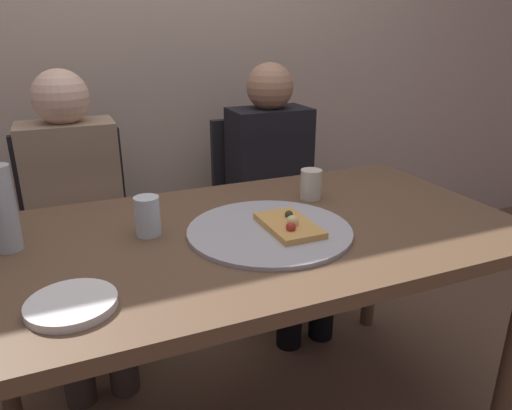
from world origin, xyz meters
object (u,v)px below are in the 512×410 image
at_px(dining_table, 248,254).
at_px(wine_bottle, 2,206).
at_px(tumbler_far, 311,184).
at_px(chair_left, 79,227).
at_px(pizza_slice_last, 289,225).
at_px(plate_stack, 72,304).
at_px(pizza_tray, 270,230).
at_px(guest_in_sweater, 77,210).
at_px(wine_glass, 148,216).
at_px(chair_right, 264,200).
at_px(guest_in_beanie, 277,184).

xyz_separation_m(dining_table, wine_bottle, (-0.63, 0.13, 0.20)).
relative_size(tumbler_far, chair_left, 0.11).
height_order(pizza_slice_last, plate_stack, pizza_slice_last).
distance_m(pizza_tray, plate_stack, 0.58).
xyz_separation_m(pizza_tray, pizza_slice_last, (0.05, -0.02, 0.02)).
height_order(pizza_tray, guest_in_sweater, guest_in_sweater).
bearing_deg(tumbler_far, wine_glass, -171.26).
height_order(pizza_tray, chair_left, chair_left).
bearing_deg(wine_bottle, wine_glass, -7.59).
bearing_deg(dining_table, pizza_tray, -40.79).
relative_size(chair_left, guest_in_sweater, 0.77).
height_order(pizza_slice_last, guest_in_sweater, guest_in_sweater).
bearing_deg(chair_left, wine_glass, 102.92).
relative_size(dining_table, guest_in_sweater, 1.39).
distance_m(chair_left, chair_right, 0.86).
bearing_deg(guest_in_sweater, wine_glass, 106.04).
distance_m(pizza_slice_last, guest_in_sweater, 0.93).
relative_size(pizza_tray, chair_right, 0.53).
xyz_separation_m(wine_glass, chair_right, (0.69, 0.75, -0.30)).
height_order(dining_table, chair_left, chair_left).
bearing_deg(pizza_tray, wine_bottle, 166.00).
bearing_deg(wine_bottle, guest_in_beanie, 27.58).
distance_m(pizza_tray, pizza_slice_last, 0.06).
xyz_separation_m(wine_bottle, guest_in_beanie, (1.05, 0.55, -0.24)).
relative_size(dining_table, tumbler_far, 15.89).
distance_m(pizza_slice_last, wine_glass, 0.40).
distance_m(tumbler_far, wine_glass, 0.58).
relative_size(chair_right, guest_in_beanie, 0.77).
height_order(tumbler_far, plate_stack, tumbler_far).
height_order(pizza_tray, tumbler_far, tumbler_far).
bearing_deg(guest_in_beanie, chair_left, -9.94).
xyz_separation_m(plate_stack, guest_in_beanie, (0.92, 0.91, -0.12)).
bearing_deg(guest_in_beanie, pizza_slice_last, 66.82).
bearing_deg(chair_right, guest_in_beanie, 90.00).
distance_m(chair_left, guest_in_beanie, 0.89).
bearing_deg(pizza_tray, pizza_slice_last, -22.81).
distance_m(pizza_tray, guest_in_beanie, 0.82).
height_order(chair_left, chair_right, same).
xyz_separation_m(pizza_tray, wine_glass, (-0.32, 0.12, 0.05)).
height_order(wine_bottle, guest_in_beanie, guest_in_beanie).
bearing_deg(chair_left, dining_table, 118.21).
bearing_deg(pizza_tray, wine_glass, 159.27).
distance_m(pizza_slice_last, chair_right, 0.98).
distance_m(pizza_tray, guest_in_sweater, 0.88).
relative_size(chair_left, chair_right, 1.00).
bearing_deg(guest_in_beanie, plate_stack, 44.94).
bearing_deg(wine_glass, pizza_slice_last, -21.02).
relative_size(wine_glass, guest_in_sweater, 0.10).
xyz_separation_m(plate_stack, chair_right, (0.92, 1.07, -0.25)).
height_order(pizza_tray, wine_bottle, wine_bottle).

